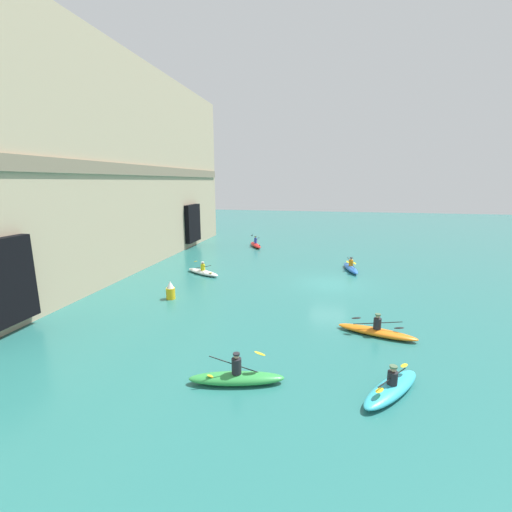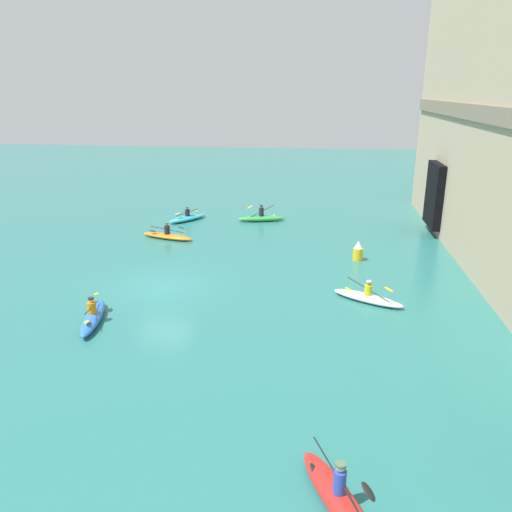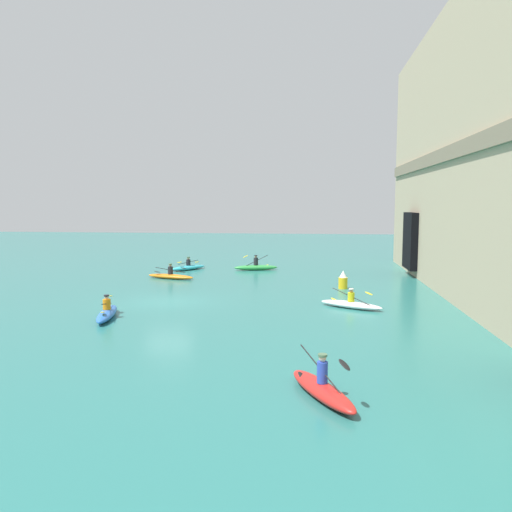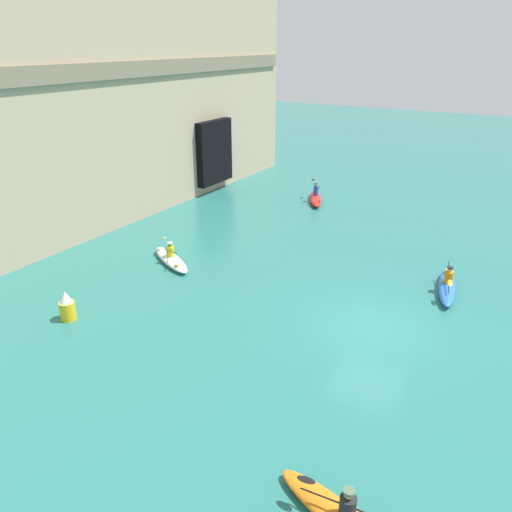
{
  "view_description": "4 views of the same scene",
  "coord_description": "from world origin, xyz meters",
  "px_view_note": "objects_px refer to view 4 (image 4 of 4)",
  "views": [
    {
      "loc": [
        -23.56,
        0.32,
        7.06
      ],
      "look_at": [
        -2.21,
        4.82,
        2.27
      ],
      "focal_mm": 24.0,
      "sensor_mm": 36.0,
      "label": 1
    },
    {
      "loc": [
        21.51,
        7.23,
        9.01
      ],
      "look_at": [
        -1.1,
        4.37,
        1.37
      ],
      "focal_mm": 35.0,
      "sensor_mm": 36.0,
      "label": 2
    },
    {
      "loc": [
        25.55,
        7.66,
        5.25
      ],
      "look_at": [
        -3.95,
        4.29,
        2.08
      ],
      "focal_mm": 35.0,
      "sensor_mm": 36.0,
      "label": 3
    },
    {
      "loc": [
        -14.99,
        -4.29,
        9.24
      ],
      "look_at": [
        -1.12,
        4.09,
        2.21
      ],
      "focal_mm": 35.0,
      "sensor_mm": 36.0,
      "label": 4
    }
  ],
  "objects_px": {
    "kayak_blue": "(447,286)",
    "marker_buoy": "(67,307)",
    "kayak_white": "(171,259)",
    "kayak_red": "(316,198)"
  },
  "relations": [
    {
      "from": "kayak_white",
      "to": "kayak_red",
      "type": "distance_m",
      "value": 11.95
    },
    {
      "from": "kayak_white",
      "to": "marker_buoy",
      "type": "relative_size",
      "value": 2.88
    },
    {
      "from": "kayak_white",
      "to": "marker_buoy",
      "type": "bearing_deg",
      "value": 118.92
    },
    {
      "from": "kayak_blue",
      "to": "kayak_white",
      "type": "relative_size",
      "value": 1.07
    },
    {
      "from": "marker_buoy",
      "to": "kayak_blue",
      "type": "bearing_deg",
      "value": -50.37
    },
    {
      "from": "kayak_blue",
      "to": "marker_buoy",
      "type": "relative_size",
      "value": 3.07
    },
    {
      "from": "kayak_white",
      "to": "kayak_red",
      "type": "height_order",
      "value": "kayak_red"
    },
    {
      "from": "marker_buoy",
      "to": "kayak_red",
      "type": "bearing_deg",
      "value": -5.14
    },
    {
      "from": "kayak_blue",
      "to": "marker_buoy",
      "type": "distance_m",
      "value": 14.52
    },
    {
      "from": "kayak_blue",
      "to": "kayak_white",
      "type": "bearing_deg",
      "value": 95.46
    }
  ]
}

